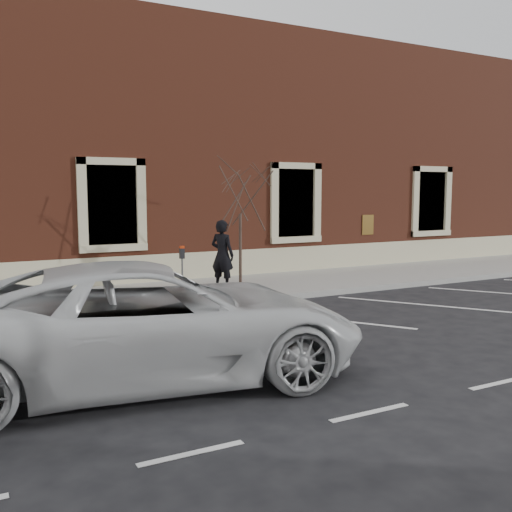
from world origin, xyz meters
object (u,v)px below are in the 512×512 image
sapling (240,193)px  white_truck (151,322)px  parking_meter (182,262)px  man (222,255)px

sapling → white_truck: sapling is taller
parking_meter → white_truck: white_truck is taller
sapling → white_truck: (-4.22, -5.55, -1.87)m
man → white_truck: bearing=114.6°
man → sapling: size_ratio=0.50×
sapling → parking_meter: bearing=-168.9°
parking_meter → sapling: 2.48m
white_truck → sapling: bearing=-29.1°
man → white_truck: 7.00m
man → parking_meter: bearing=82.9°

